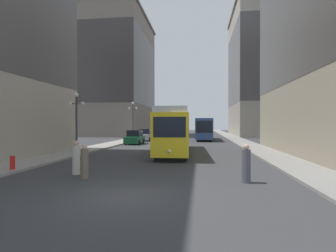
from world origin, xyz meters
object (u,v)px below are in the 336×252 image
(transit_bus, at_px, (204,128))
(pedestrian_crossing_near, at_px, (85,163))
(parked_car_left_near, at_px, (135,138))
(pedestrian_crossing_far, at_px, (76,159))
(streetcar, at_px, (175,130))
(pedestrian_on_sidewalk, at_px, (246,165))
(parked_car_left_mid, at_px, (146,135))
(lamp_post_left_near, at_px, (76,113))
(lamp_post_left_far, at_px, (133,115))
(fire_hydrant, at_px, (12,163))

(transit_bus, height_order, pedestrian_crossing_near, transit_bus)
(parked_car_left_near, distance_m, pedestrian_crossing_far, 20.55)
(streetcar, relative_size, pedestrian_crossing_far, 7.61)
(pedestrian_crossing_far, relative_size, pedestrian_on_sidewalk, 1.01)
(parked_car_left_near, height_order, pedestrian_crossing_far, parked_car_left_near)
(parked_car_left_mid, height_order, pedestrian_crossing_near, parked_car_left_mid)
(parked_car_left_mid, bearing_deg, pedestrian_crossing_near, -83.15)
(pedestrian_crossing_far, bearing_deg, streetcar, -34.87)
(lamp_post_left_near, bearing_deg, parked_car_left_near, 81.30)
(transit_bus, height_order, parked_car_left_near, transit_bus)
(pedestrian_crossing_far, bearing_deg, pedestrian_crossing_near, -151.27)
(pedestrian_on_sidewalk, bearing_deg, transit_bus, -115.66)
(transit_bus, height_order, pedestrian_crossing_far, transit_bus)
(pedestrian_on_sidewalk, distance_m, lamp_post_left_far, 30.57)
(pedestrian_crossing_far, height_order, fire_hydrant, pedestrian_crossing_far)
(pedestrian_on_sidewalk, relative_size, lamp_post_left_near, 0.34)
(pedestrian_crossing_far, distance_m, pedestrian_on_sidewalk, 8.60)
(parked_car_left_mid, xyz_separation_m, lamp_post_left_far, (-1.90, -0.65, 3.12))
(parked_car_left_mid, xyz_separation_m, pedestrian_crossing_near, (2.92, -28.41, -0.07))
(streetcar, xyz_separation_m, parked_car_left_mid, (-6.12, 16.33, -1.26))
(parked_car_left_mid, relative_size, lamp_post_left_far, 0.82)
(parked_car_left_near, bearing_deg, lamp_post_left_near, -98.73)
(parked_car_left_mid, relative_size, pedestrian_on_sidewalk, 2.73)
(streetcar, distance_m, pedestrian_crossing_far, 11.92)
(pedestrian_crossing_near, distance_m, fire_hydrant, 4.81)
(transit_bus, distance_m, lamp_post_left_far, 11.68)
(parked_car_left_mid, bearing_deg, fire_hydrant, -92.71)
(pedestrian_crossing_far, height_order, lamp_post_left_far, lamp_post_left_far)
(pedestrian_on_sidewalk, bearing_deg, parked_car_left_near, -92.15)
(pedestrian_crossing_near, distance_m, pedestrian_on_sidewalk, 7.66)
(pedestrian_crossing_far, xyz_separation_m, fire_hydrant, (-3.78, 0.16, -0.30))
(pedestrian_crossing_far, height_order, lamp_post_left_near, lamp_post_left_near)
(transit_bus, bearing_deg, pedestrian_on_sidewalk, -86.82)
(transit_bus, distance_m, parked_car_left_near, 13.45)
(streetcar, relative_size, fire_hydrant, 18.06)
(lamp_post_left_near, bearing_deg, fire_hydrant, -88.99)
(pedestrian_crossing_near, bearing_deg, lamp_post_left_far, 32.36)
(lamp_post_left_near, bearing_deg, streetcar, 21.07)
(parked_car_left_near, distance_m, fire_hydrant, 20.37)
(lamp_post_left_far, bearing_deg, streetcar, -62.92)
(lamp_post_left_near, height_order, fire_hydrant, lamp_post_left_near)
(parked_car_left_mid, distance_m, fire_hydrant, 27.35)
(transit_bus, relative_size, parked_car_left_near, 2.62)
(parked_car_left_near, relative_size, pedestrian_on_sidewalk, 2.46)
(pedestrian_crossing_near, bearing_deg, streetcar, 7.66)
(fire_hydrant, bearing_deg, pedestrian_crossing_far, -2.48)
(parked_car_left_near, height_order, fire_hydrant, parked_car_left_near)
(streetcar, bearing_deg, pedestrian_crossing_far, -112.95)
(streetcar, distance_m, transit_bus, 19.45)
(lamp_post_left_far, distance_m, fire_hydrant, 26.86)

